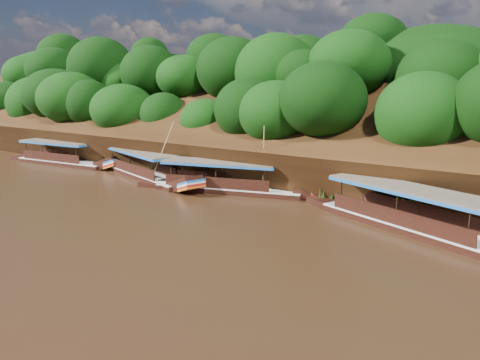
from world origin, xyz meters
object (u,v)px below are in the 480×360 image
object	(u,v)px
boat_0	(432,227)
boat_2	(149,173)
boat_1	(238,186)
boat_3	(68,160)

from	to	relation	value
boat_0	boat_2	xyz separation A→B (m)	(-26.54, 2.10, -0.04)
boat_0	boat_1	world-z (taller)	boat_0
boat_0	boat_1	distance (m)	16.53
boat_1	boat_2	distance (m)	10.23
boat_0	boat_2	bearing A→B (deg)	-163.72
boat_2	boat_1	bearing A→B (deg)	19.70
boat_2	boat_3	distance (m)	13.27
boat_3	boat_2	bearing A→B (deg)	-8.18
boat_1	boat_3	bearing A→B (deg)	163.59
boat_0	boat_1	bearing A→B (deg)	-168.20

